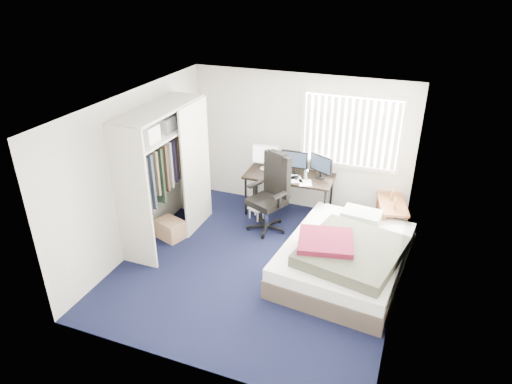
{
  "coord_description": "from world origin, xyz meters",
  "views": [
    {
      "loc": [
        2.03,
        -5.36,
        4.13
      ],
      "look_at": [
        -0.18,
        0.4,
        1.03
      ],
      "focal_mm": 32.0,
      "sensor_mm": 36.0,
      "label": 1
    }
  ],
  "objects_px": {
    "desk": "(290,173)",
    "bed": "(345,256)",
    "office_chair": "(270,200)",
    "nightstand": "(392,206)"
  },
  "relations": [
    {
      "from": "nightstand",
      "to": "desk",
      "type": "bearing_deg",
      "value": 177.13
    },
    {
      "from": "desk",
      "to": "bed",
      "type": "height_order",
      "value": "desk"
    },
    {
      "from": "desk",
      "to": "nightstand",
      "type": "bearing_deg",
      "value": -2.87
    },
    {
      "from": "office_chair",
      "to": "bed",
      "type": "relative_size",
      "value": 0.57
    },
    {
      "from": "bed",
      "to": "office_chair",
      "type": "bearing_deg",
      "value": 149.34
    },
    {
      "from": "desk",
      "to": "nightstand",
      "type": "height_order",
      "value": "desk"
    },
    {
      "from": "nightstand",
      "to": "bed",
      "type": "xyz_separation_m",
      "value": [
        -0.49,
        -1.39,
        -0.22
      ]
    },
    {
      "from": "desk",
      "to": "nightstand",
      "type": "relative_size",
      "value": 1.69
    },
    {
      "from": "bed",
      "to": "desk",
      "type": "bearing_deg",
      "value": 131.54
    },
    {
      "from": "desk",
      "to": "office_chair",
      "type": "height_order",
      "value": "office_chair"
    }
  ]
}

